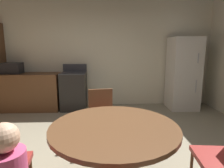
{
  "coord_description": "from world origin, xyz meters",
  "views": [
    {
      "loc": [
        0.13,
        -2.18,
        1.49
      ],
      "look_at": [
        0.27,
        0.89,
        0.91
      ],
      "focal_mm": 30.33,
      "sensor_mm": 36.0,
      "label": 1
    }
  ],
  "objects_px": {
    "oven_range": "(74,91)",
    "refrigerator": "(183,74)",
    "microwave": "(12,68)",
    "dining_table": "(114,140)",
    "chair_north": "(101,114)"
  },
  "relations": [
    {
      "from": "refrigerator",
      "to": "microwave",
      "type": "xyz_separation_m",
      "value": [
        -4.15,
        0.05,
        0.15
      ]
    },
    {
      "from": "microwave",
      "to": "chair_north",
      "type": "relative_size",
      "value": 0.51
    },
    {
      "from": "oven_range",
      "to": "chair_north",
      "type": "height_order",
      "value": "oven_range"
    },
    {
      "from": "oven_range",
      "to": "refrigerator",
      "type": "bearing_deg",
      "value": -1.14
    },
    {
      "from": "refrigerator",
      "to": "chair_north",
      "type": "height_order",
      "value": "refrigerator"
    },
    {
      "from": "oven_range",
      "to": "refrigerator",
      "type": "relative_size",
      "value": 0.62
    },
    {
      "from": "oven_range",
      "to": "dining_table",
      "type": "xyz_separation_m",
      "value": [
        0.84,
        -2.9,
        0.14
      ]
    },
    {
      "from": "microwave",
      "to": "dining_table",
      "type": "xyz_separation_m",
      "value": [
        2.29,
        -2.89,
        -0.42
      ]
    },
    {
      "from": "oven_range",
      "to": "refrigerator",
      "type": "height_order",
      "value": "refrigerator"
    },
    {
      "from": "microwave",
      "to": "chair_north",
      "type": "xyz_separation_m",
      "value": [
        2.15,
        -1.84,
        -0.53
      ]
    },
    {
      "from": "oven_range",
      "to": "microwave",
      "type": "relative_size",
      "value": 2.5
    },
    {
      "from": "oven_range",
      "to": "microwave",
      "type": "distance_m",
      "value": 1.56
    },
    {
      "from": "refrigerator",
      "to": "dining_table",
      "type": "relative_size",
      "value": 1.41
    },
    {
      "from": "dining_table",
      "to": "chair_north",
      "type": "relative_size",
      "value": 1.43
    },
    {
      "from": "microwave",
      "to": "chair_north",
      "type": "distance_m",
      "value": 2.88
    }
  ]
}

